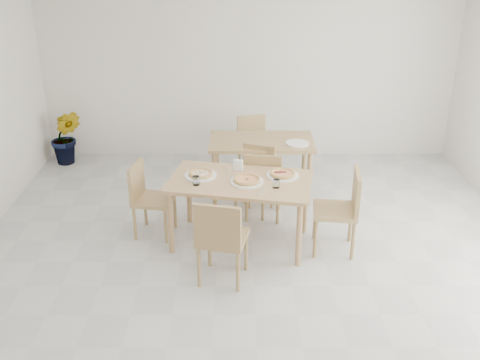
{
  "coord_description": "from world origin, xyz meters",
  "views": [
    {
      "loc": [
        -0.16,
        -4.54,
        3.17
      ],
      "look_at": [
        -0.13,
        0.85,
        0.75
      ],
      "focal_mm": 42.0,
      "sensor_mm": 36.0,
      "label": 1
    }
  ],
  "objects_px": {
    "plate_margherita": "(247,182)",
    "tumbler_a": "(276,184)",
    "chair_west": "(147,194)",
    "plate_pepperoni": "(282,175)",
    "chair_south": "(221,236)",
    "plate_empty": "(297,143)",
    "main_table": "(240,187)",
    "chair_east": "(344,205)",
    "pizza_margherita": "(247,180)",
    "chair_north": "(256,174)",
    "chair_back_s": "(263,181)",
    "pizza_pepperoni": "(282,173)",
    "plate_mushroom": "(201,176)",
    "napkin_holder": "(238,165)",
    "potted_plant": "(66,137)",
    "pizza_mushroom": "(201,174)",
    "tumbler_b": "(196,181)",
    "second_table": "(261,148)",
    "chair_back_n": "(254,142)"
  },
  "relations": [
    {
      "from": "plate_margherita",
      "to": "napkin_holder",
      "type": "bearing_deg",
      "value": 106.01
    },
    {
      "from": "tumbler_b",
      "to": "second_table",
      "type": "height_order",
      "value": "tumbler_b"
    },
    {
      "from": "pizza_margherita",
      "to": "tumbler_b",
      "type": "height_order",
      "value": "tumbler_b"
    },
    {
      "from": "chair_north",
      "to": "plate_empty",
      "type": "height_order",
      "value": "chair_north"
    },
    {
      "from": "plate_pepperoni",
      "to": "plate_empty",
      "type": "height_order",
      "value": "same"
    },
    {
      "from": "chair_west",
      "to": "pizza_margherita",
      "type": "distance_m",
      "value": 1.17
    },
    {
      "from": "plate_margherita",
      "to": "pizza_margherita",
      "type": "height_order",
      "value": "pizza_margherita"
    },
    {
      "from": "chair_north",
      "to": "chair_east",
      "type": "relative_size",
      "value": 0.89
    },
    {
      "from": "chair_back_s",
      "to": "potted_plant",
      "type": "height_order",
      "value": "chair_back_s"
    },
    {
      "from": "chair_back_s",
      "to": "second_table",
      "type": "bearing_deg",
      "value": -82.97
    },
    {
      "from": "plate_margherita",
      "to": "pizza_margherita",
      "type": "distance_m",
      "value": 0.02
    },
    {
      "from": "chair_west",
      "to": "plate_pepperoni",
      "type": "bearing_deg",
      "value": -83.8
    },
    {
      "from": "chair_south",
      "to": "chair_back_s",
      "type": "distance_m",
      "value": 1.4
    },
    {
      "from": "chair_east",
      "to": "napkin_holder",
      "type": "height_order",
      "value": "chair_east"
    },
    {
      "from": "chair_north",
      "to": "chair_back_s",
      "type": "height_order",
      "value": "chair_back_s"
    },
    {
      "from": "pizza_pepperoni",
      "to": "plate_empty",
      "type": "relative_size",
      "value": 1.24
    },
    {
      "from": "pizza_mushroom",
      "to": "tumbler_b",
      "type": "relative_size",
      "value": 3.34
    },
    {
      "from": "chair_west",
      "to": "chair_back_n",
      "type": "distance_m",
      "value": 2.09
    },
    {
      "from": "main_table",
      "to": "plate_pepperoni",
      "type": "relative_size",
      "value": 4.72
    },
    {
      "from": "chair_west",
      "to": "pizza_pepperoni",
      "type": "height_order",
      "value": "chair_west"
    },
    {
      "from": "plate_mushroom",
      "to": "napkin_holder",
      "type": "height_order",
      "value": "napkin_holder"
    },
    {
      "from": "pizza_pepperoni",
      "to": "potted_plant",
      "type": "xyz_separation_m",
      "value": [
        -2.97,
        2.2,
        -0.38
      ]
    },
    {
      "from": "chair_south",
      "to": "pizza_margherita",
      "type": "xyz_separation_m",
      "value": [
        0.26,
        0.72,
        0.26
      ]
    },
    {
      "from": "chair_east",
      "to": "tumbler_b",
      "type": "xyz_separation_m",
      "value": [
        -1.54,
        0.04,
        0.27
      ]
    },
    {
      "from": "chair_north",
      "to": "tumbler_b",
      "type": "height_order",
      "value": "tumbler_b"
    },
    {
      "from": "chair_west",
      "to": "chair_east",
      "type": "xyz_separation_m",
      "value": [
        2.11,
        -0.37,
        0.04
      ]
    },
    {
      "from": "chair_north",
      "to": "pizza_mushroom",
      "type": "bearing_deg",
      "value": -110.75
    },
    {
      "from": "plate_margherita",
      "to": "tumbler_a",
      "type": "bearing_deg",
      "value": -22.95
    },
    {
      "from": "chair_back_n",
      "to": "potted_plant",
      "type": "distance_m",
      "value": 2.74
    },
    {
      "from": "chair_west",
      "to": "chair_east",
      "type": "relative_size",
      "value": 0.92
    },
    {
      "from": "pizza_margherita",
      "to": "plate_margherita",
      "type": "bearing_deg",
      "value": 180.0
    },
    {
      "from": "pizza_mushroom",
      "to": "second_table",
      "type": "height_order",
      "value": "pizza_mushroom"
    },
    {
      "from": "plate_mushroom",
      "to": "plate_empty",
      "type": "height_order",
      "value": "same"
    },
    {
      "from": "chair_south",
      "to": "chair_west",
      "type": "distance_m",
      "value": 1.3
    },
    {
      "from": "pizza_mushroom",
      "to": "napkin_holder",
      "type": "xyz_separation_m",
      "value": [
        0.4,
        0.15,
        0.03
      ]
    },
    {
      "from": "pizza_pepperoni",
      "to": "napkin_holder",
      "type": "relative_size",
      "value": 2.77
    },
    {
      "from": "second_table",
      "to": "chair_east",
      "type": "bearing_deg",
      "value": -58.96
    },
    {
      "from": "pizza_mushroom",
      "to": "chair_east",
      "type": "bearing_deg",
      "value": -9.78
    },
    {
      "from": "second_table",
      "to": "chair_south",
      "type": "bearing_deg",
      "value": -102.41
    },
    {
      "from": "chair_south",
      "to": "plate_mushroom",
      "type": "height_order",
      "value": "chair_south"
    },
    {
      "from": "pizza_pepperoni",
      "to": "tumbler_a",
      "type": "height_order",
      "value": "tumbler_a"
    },
    {
      "from": "chair_back_s",
      "to": "pizza_pepperoni",
      "type": "bearing_deg",
      "value": 120.1
    },
    {
      "from": "chair_east",
      "to": "chair_back_s",
      "type": "height_order",
      "value": "chair_east"
    },
    {
      "from": "main_table",
      "to": "chair_east",
      "type": "distance_m",
      "value": 1.1
    },
    {
      "from": "pizza_pepperoni",
      "to": "chair_back_n",
      "type": "height_order",
      "value": "chair_back_n"
    },
    {
      "from": "chair_south",
      "to": "plate_empty",
      "type": "xyz_separation_m",
      "value": [
        0.9,
        1.86,
        0.24
      ]
    },
    {
      "from": "plate_mushroom",
      "to": "chair_east",
      "type": "bearing_deg",
      "value": -9.78
    },
    {
      "from": "tumbler_b",
      "to": "potted_plant",
      "type": "xyz_separation_m",
      "value": [
        -2.06,
        2.42,
        -0.39
      ]
    },
    {
      "from": "chair_north",
      "to": "chair_west",
      "type": "xyz_separation_m",
      "value": [
        -1.23,
        -0.59,
        0.02
      ]
    },
    {
      "from": "napkin_holder",
      "to": "plate_empty",
      "type": "distance_m",
      "value": 1.1
    }
  ]
}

